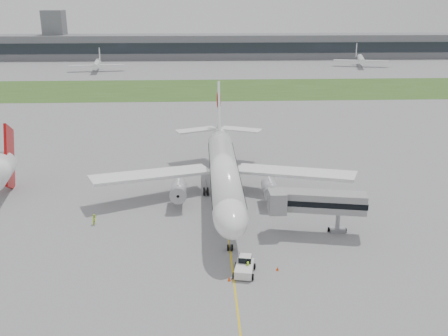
{
  "coord_description": "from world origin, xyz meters",
  "views": [
    {
      "loc": [
        -3.93,
        -79.35,
        34.59
      ],
      "look_at": [
        -0.08,
        2.0,
        6.82
      ],
      "focal_mm": 40.0,
      "sensor_mm": 36.0,
      "label": 1
    }
  ],
  "objects_px": {
    "pushback_tug": "(245,266)",
    "jet_bridge": "(314,202)",
    "ground_crew_near": "(248,268)",
    "neighbor_aircraft": "(0,169)",
    "airliner": "(224,169)"
  },
  "relations": [
    {
      "from": "airliner",
      "to": "ground_crew_near",
      "type": "distance_m",
      "value": 26.94
    },
    {
      "from": "pushback_tug",
      "to": "jet_bridge",
      "type": "relative_size",
      "value": 0.29
    },
    {
      "from": "pushback_tug",
      "to": "ground_crew_near",
      "type": "distance_m",
      "value": 0.52
    },
    {
      "from": "pushback_tug",
      "to": "neighbor_aircraft",
      "type": "height_order",
      "value": "neighbor_aircraft"
    },
    {
      "from": "neighbor_aircraft",
      "to": "pushback_tug",
      "type": "bearing_deg",
      "value": -42.75
    },
    {
      "from": "neighbor_aircraft",
      "to": "jet_bridge",
      "type": "bearing_deg",
      "value": -26.19
    },
    {
      "from": "pushback_tug",
      "to": "neighbor_aircraft",
      "type": "relative_size",
      "value": 0.27
    },
    {
      "from": "pushback_tug",
      "to": "neighbor_aircraft",
      "type": "xyz_separation_m",
      "value": [
        -42.04,
        29.12,
        4.3
      ]
    },
    {
      "from": "pushback_tug",
      "to": "ground_crew_near",
      "type": "relative_size",
      "value": 2.41
    },
    {
      "from": "ground_crew_near",
      "to": "neighbor_aircraft",
      "type": "distance_m",
      "value": 51.84
    },
    {
      "from": "airliner",
      "to": "jet_bridge",
      "type": "bearing_deg",
      "value": -47.95
    },
    {
      "from": "airliner",
      "to": "neighbor_aircraft",
      "type": "distance_m",
      "value": 40.61
    },
    {
      "from": "pushback_tug",
      "to": "neighbor_aircraft",
      "type": "distance_m",
      "value": 51.32
    },
    {
      "from": "ground_crew_near",
      "to": "neighbor_aircraft",
      "type": "height_order",
      "value": "neighbor_aircraft"
    },
    {
      "from": "pushback_tug",
      "to": "ground_crew_near",
      "type": "xyz_separation_m",
      "value": [
        0.37,
        -0.36,
        -0.04
      ]
    }
  ]
}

